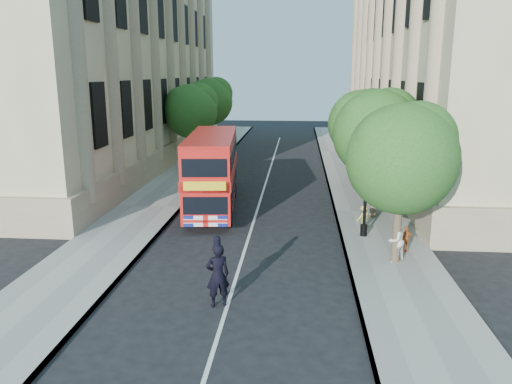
% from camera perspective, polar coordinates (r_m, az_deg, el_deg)
% --- Properties ---
extents(ground, '(120.00, 120.00, 0.00)m').
position_cam_1_polar(ground, '(16.73, -2.83, -11.44)').
color(ground, black).
rests_on(ground, ground).
extents(pavement_right, '(3.50, 80.00, 0.12)m').
position_cam_1_polar(pavement_right, '(26.24, 12.74, -2.28)').
color(pavement_right, gray).
rests_on(pavement_right, ground).
extents(pavement_left, '(3.50, 80.00, 0.12)m').
position_cam_1_polar(pavement_left, '(27.15, -12.07, -1.71)').
color(pavement_left, gray).
rests_on(pavement_left, ground).
extents(building_right, '(12.00, 38.00, 18.00)m').
position_cam_1_polar(building_right, '(40.78, 22.43, 15.29)').
color(building_right, tan).
rests_on(building_right, ground).
extents(building_left, '(12.00, 38.00, 18.00)m').
position_cam_1_polar(building_left, '(42.19, -17.90, 15.55)').
color(building_left, tan).
rests_on(building_left, ground).
extents(tree_right_near, '(4.00, 4.00, 6.08)m').
position_cam_1_polar(tree_right_near, '(18.65, 16.47, 4.31)').
color(tree_right_near, '#473828').
rests_on(tree_right_near, ground).
extents(tree_right_mid, '(4.20, 4.20, 6.37)m').
position_cam_1_polar(tree_right_mid, '(24.48, 13.78, 7.02)').
color(tree_right_mid, '#473828').
rests_on(tree_right_mid, ground).
extents(tree_right_far, '(4.00, 4.00, 6.15)m').
position_cam_1_polar(tree_right_far, '(30.41, 12.09, 8.06)').
color(tree_right_far, '#473828').
rests_on(tree_right_far, ground).
extents(tree_left_far, '(4.00, 4.00, 6.30)m').
position_cam_1_polar(tree_left_far, '(38.01, -7.43, 9.48)').
color(tree_left_far, '#473828').
rests_on(tree_left_far, ground).
extents(tree_left_back, '(4.20, 4.20, 6.65)m').
position_cam_1_polar(tree_left_back, '(45.83, -5.29, 10.54)').
color(tree_left_back, '#473828').
rests_on(tree_left_back, ground).
extents(lamp_post, '(0.32, 0.32, 5.16)m').
position_cam_1_polar(lamp_post, '(21.70, 12.48, 1.11)').
color(lamp_post, black).
rests_on(lamp_post, pavement_right).
extents(double_decker_bus, '(2.99, 8.60, 3.89)m').
position_cam_1_polar(double_decker_bus, '(25.84, -5.01, 2.54)').
color(double_decker_bus, red).
rests_on(double_decker_bus, ground).
extents(box_van, '(2.63, 5.58, 3.10)m').
position_cam_1_polar(box_van, '(29.48, -4.71, 2.66)').
color(box_van, black).
rests_on(box_van, ground).
extents(police_constable, '(0.87, 0.73, 2.02)m').
position_cam_1_polar(police_constable, '(15.50, -4.40, -9.48)').
color(police_constable, black).
rests_on(police_constable, ground).
extents(woman_pedestrian, '(1.01, 1.00, 1.64)m').
position_cam_1_polar(woman_pedestrian, '(19.44, 15.67, -5.33)').
color(woman_pedestrian, silver).
rests_on(woman_pedestrian, pavement_right).
extents(child_a, '(0.67, 0.42, 1.06)m').
position_cam_1_polar(child_a, '(20.58, 16.75, -5.21)').
color(child_a, orange).
rests_on(child_a, pavement_right).
extents(child_b, '(0.81, 0.66, 1.09)m').
position_cam_1_polar(child_b, '(23.15, 12.20, -2.82)').
color(child_b, '#E2CB4D').
rests_on(child_b, pavement_right).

